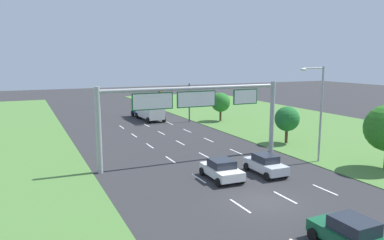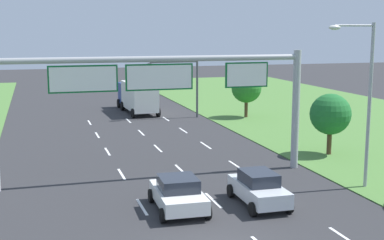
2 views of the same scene
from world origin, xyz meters
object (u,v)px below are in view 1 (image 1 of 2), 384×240
object	(u,v)px
traffic_light_mast	(177,96)
street_lamp	(318,106)
box_truck	(148,108)
sign_gantry	(195,107)
car_near_red	(222,169)
roadside_tree_mid	(287,119)
car_lead_silver	(265,164)
roadside_tree_far	(221,102)
car_mid_lane	(352,235)

from	to	relation	value
traffic_light_mast	street_lamp	bearing A→B (deg)	-82.24
box_truck	sign_gantry	size ratio (longest dim) A/B	0.50
car_near_red	sign_gantry	world-z (taller)	sign_gantry
car_near_red	roadside_tree_mid	world-z (taller)	roadside_tree_mid
car_near_red	car_lead_silver	xyz separation A→B (m)	(3.83, -0.31, 0.02)
car_near_red	roadside_tree_far	size ratio (longest dim) A/B	0.95
car_mid_lane	box_truck	distance (m)	41.93
traffic_light_mast	roadside_tree_far	world-z (taller)	traffic_light_mast
car_lead_silver	traffic_light_mast	xyz separation A→B (m)	(2.77, 25.27, 3.07)
car_mid_lane	sign_gantry	world-z (taller)	sign_gantry
car_near_red	street_lamp	size ratio (longest dim) A/B	0.48
car_lead_silver	traffic_light_mast	size ratio (longest dim) A/B	0.72
car_mid_lane	traffic_light_mast	bearing A→B (deg)	80.11
car_near_red	roadside_tree_mid	xyz separation A→B (m)	(12.35, 7.75, 1.93)
car_near_red	car_mid_lane	size ratio (longest dim) A/B	0.96
car_lead_silver	sign_gantry	world-z (taller)	sign_gantry
street_lamp	sign_gantry	bearing A→B (deg)	153.72
street_lamp	roadside_tree_far	distance (m)	23.12
car_near_red	car_lead_silver	distance (m)	3.85
car_near_red	roadside_tree_far	xyz separation A→B (m)	(12.90, 23.49, 2.04)
sign_gantry	street_lamp	xyz separation A→B (m)	(9.67, -4.77, 0.11)
sign_gantry	car_mid_lane	bearing A→B (deg)	-89.39
car_mid_lane	car_lead_silver	bearing A→B (deg)	73.46
car_mid_lane	street_lamp	size ratio (longest dim) A/B	0.50
car_lead_silver	car_mid_lane	distance (m)	12.25
street_lamp	car_mid_lane	bearing A→B (deg)	-126.63
car_mid_lane	roadside_tree_mid	size ratio (longest dim) A/B	1.04
box_truck	roadside_tree_mid	bearing A→B (deg)	-70.72
sign_gantry	roadside_tree_mid	distance (m)	12.53
sign_gantry	roadside_tree_mid	world-z (taller)	sign_gantry
box_truck	sign_gantry	distance (m)	24.74
street_lamp	roadside_tree_mid	distance (m)	7.84
car_near_red	car_lead_silver	size ratio (longest dim) A/B	1.01
sign_gantry	car_lead_silver	bearing A→B (deg)	-58.11
roadside_tree_mid	box_truck	bearing A→B (deg)	111.41
box_truck	roadside_tree_mid	xyz separation A→B (m)	(8.61, -21.97, 1.04)
box_truck	traffic_light_mast	world-z (taller)	traffic_light_mast
car_lead_silver	traffic_light_mast	bearing A→B (deg)	84.60
street_lamp	roadside_tree_far	bearing A→B (deg)	82.55
car_mid_lane	box_truck	xyz separation A→B (m)	(3.30, 41.79, 0.87)
car_mid_lane	roadside_tree_far	xyz separation A→B (m)	(12.47, 35.57, 2.01)
sign_gantry	traffic_light_mast	xyz separation A→B (m)	(6.36, 19.51, -1.10)
car_lead_silver	car_near_red	bearing A→B (deg)	176.25
car_near_red	roadside_tree_mid	size ratio (longest dim) A/B	0.99
car_near_red	traffic_light_mast	distance (m)	26.00
roadside_tree_mid	car_lead_silver	bearing A→B (deg)	-136.59
roadside_tree_mid	roadside_tree_far	bearing A→B (deg)	88.00
box_truck	car_lead_silver	bearing A→B (deg)	-91.95
sign_gantry	roadside_tree_mid	size ratio (longest dim) A/B	4.24
sign_gantry	roadside_tree_far	xyz separation A→B (m)	(12.65, 18.04, -2.15)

